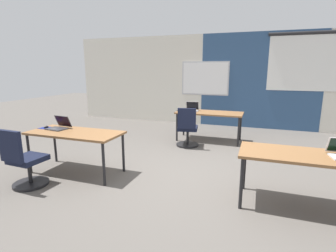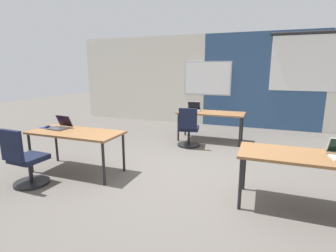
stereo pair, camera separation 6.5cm
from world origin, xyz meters
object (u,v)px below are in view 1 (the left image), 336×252
laptop_far_left (192,109)px  desk_near_left (75,135)px  mouse_far_left (182,110)px  desk_far_center (209,114)px  chair_near_left_end (24,163)px  mouse_near_left_end (46,127)px  chair_far_left (187,131)px  laptop_near_left_end (59,126)px  desk_near_right (306,159)px

laptop_far_left → desk_near_left: bearing=-120.1°
desk_near_left → laptop_far_left: (1.29, 2.85, 0.11)m
laptop_far_left → mouse_far_left: bearing=-168.5°
laptop_far_left → mouse_far_left: size_ratio=3.45×
desk_far_center → mouse_far_left: (-0.70, -0.03, 0.08)m
laptop_far_left → chair_near_left_end: (-1.64, -3.59, -0.39)m
laptop_far_left → mouse_near_left_end: laptop_far_left is taller
chair_far_left → laptop_near_left_end: (-1.80, -2.02, 0.39)m
desk_near_right → chair_near_left_end: (-3.85, -0.74, -0.28)m
desk_far_center → chair_far_left: chair_far_left is taller
desk_near_left → desk_near_right: (3.50, 0.00, 0.00)m
laptop_near_left_end → chair_near_left_end: size_ratio=0.39×
desk_near_right → desk_far_center: same height
desk_near_left → chair_near_left_end: (-0.35, -0.74, -0.28)m
mouse_far_left → desk_near_right: bearing=-48.5°
chair_near_left_end → desk_near_left: bearing=-112.4°
desk_far_center → chair_near_left_end: (-2.10, -3.54, -0.28)m
desk_near_right → laptop_far_left: bearing=127.8°
desk_far_center → mouse_near_left_end: mouse_near_left_end is taller
desk_far_center → mouse_far_left: bearing=-177.6°
desk_far_center → laptop_far_left: 0.47m
desk_near_left → desk_far_center: same height
desk_near_right → chair_near_left_end: 3.93m
desk_far_center → mouse_near_left_end: (-2.43, -2.73, 0.08)m
desk_far_center → mouse_far_left: size_ratio=15.41×
laptop_near_left_end → chair_far_left: bearing=54.3°
laptop_near_left_end → mouse_near_left_end: 0.27m
laptop_far_left → chair_far_left: 0.83m
mouse_near_left_end → chair_near_left_end: 0.95m
desk_near_left → desk_far_center: size_ratio=1.00×
mouse_near_left_end → chair_far_left: bearing=44.8°
chair_far_left → mouse_near_left_end: size_ratio=9.07×
desk_near_right → mouse_far_left: 3.70m
desk_near_left → laptop_far_left: laptop_far_left is taller
laptop_far_left → mouse_near_left_end: 3.41m
mouse_near_left_end → desk_near_left: bearing=-5.6°
desk_near_right → laptop_near_left_end: size_ratio=4.43×
mouse_far_left → laptop_near_left_end: (-1.46, -2.68, 0.03)m
mouse_far_left → mouse_near_left_end: 3.21m
laptop_near_left_end → desk_near_right: bearing=4.6°
laptop_near_left_end → chair_near_left_end: bearing=-79.5°
desk_near_right → chair_far_left: chair_far_left is taller
laptop_far_left → desk_near_right: bearing=-57.9°
desk_far_center → chair_near_left_end: size_ratio=1.74×
mouse_far_left → chair_near_left_end: chair_near_left_end is taller
desk_far_center → desk_near_left: bearing=-122.0°
desk_far_center → chair_far_left: bearing=-118.1°
desk_near_left → chair_near_left_end: chair_near_left_end is taller
desk_near_left → mouse_near_left_end: mouse_near_left_end is taller
desk_far_center → mouse_near_left_end: 3.66m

